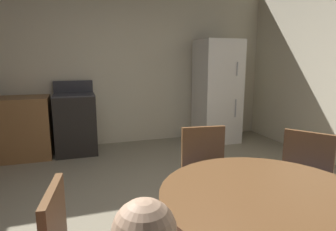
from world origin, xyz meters
name	(u,v)px	position (x,y,z in m)	size (l,w,h in m)	color
wall_back	(109,64)	(0.00, 2.99, 1.35)	(5.94, 0.12, 2.70)	beige
oven_range	(75,123)	(-0.58, 2.59, 0.47)	(0.60, 0.60, 1.10)	black
refrigerator	(217,92)	(1.80, 2.54, 0.88)	(0.68, 0.68, 1.76)	white
dining_table	(265,223)	(0.35, -0.81, 0.60)	(1.11, 1.11, 0.76)	brown
chair_northeast	(303,180)	(1.10, -0.27, 0.50)	(0.56, 0.56, 0.87)	brown
chair_north	(207,172)	(0.45, 0.11, 0.50)	(0.44, 0.44, 0.87)	brown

